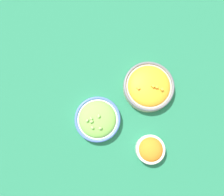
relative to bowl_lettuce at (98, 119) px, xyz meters
name	(u,v)px	position (x,y,z in m)	size (l,w,h in m)	color
ground_plane	(112,99)	(-0.04, -0.10, -0.03)	(3.00, 3.00, 0.00)	#23704C
bowl_lettuce	(98,119)	(0.00, 0.00, 0.00)	(0.19, 0.19, 0.07)	white
bowl_carrots	(150,149)	(-0.23, 0.07, 0.01)	(0.11, 0.11, 0.07)	silver
bowl_squash	(149,86)	(-0.17, -0.18, 0.00)	(0.21, 0.21, 0.07)	beige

